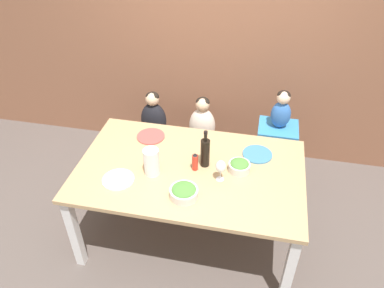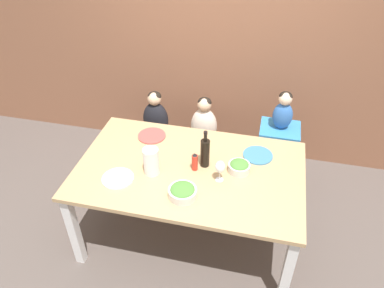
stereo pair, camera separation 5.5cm
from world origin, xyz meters
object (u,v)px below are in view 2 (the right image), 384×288
(wine_bottle, at_px, (205,152))
(chair_far_left, at_px, (157,140))
(salad_bowl_small, at_px, (239,167))
(person_child_center, at_px, (204,122))
(dinner_plate_front_left, at_px, (118,178))
(dinner_plate_back_right, at_px, (258,155))
(dinner_plate_back_left, at_px, (152,136))
(person_child_left, at_px, (156,116))
(salad_bowl_large, at_px, (183,192))
(chair_right_highchair, at_px, (278,142))
(chair_far_center, at_px, (203,147))
(paper_towel_roll, at_px, (151,161))
(person_baby_right, at_px, (283,110))
(wine_glass_near, at_px, (220,167))

(wine_bottle, bearing_deg, chair_far_left, 131.67)
(salad_bowl_small, bearing_deg, person_child_center, 120.15)
(person_child_center, distance_m, wine_bottle, 0.77)
(wine_bottle, relative_size, dinner_plate_front_left, 1.34)
(dinner_plate_front_left, height_order, dinner_plate_back_right, same)
(dinner_plate_back_left, bearing_deg, person_child_left, 104.23)
(salad_bowl_large, relative_size, salad_bowl_small, 1.22)
(chair_far_left, height_order, chair_right_highchair, chair_right_highchair)
(chair_far_left, xyz_separation_m, person_child_left, (0.00, 0.00, 0.30))
(chair_far_center, distance_m, wine_bottle, 0.91)
(salad_bowl_small, bearing_deg, paper_towel_roll, -165.61)
(dinner_plate_back_right, bearing_deg, dinner_plate_front_left, -152.72)
(chair_far_center, height_order, person_baby_right, person_baby_right)
(chair_far_center, relative_size, wine_bottle, 1.40)
(dinner_plate_back_left, bearing_deg, person_baby_right, 22.42)
(paper_towel_roll, bearing_deg, salad_bowl_small, 14.39)
(chair_far_left, distance_m, dinner_plate_front_left, 1.11)
(person_child_left, height_order, dinner_plate_front_left, person_child_left)
(chair_far_left, bearing_deg, dinner_plate_front_left, -88.14)
(person_child_left, xyz_separation_m, dinner_plate_back_right, (1.05, -0.51, 0.09))
(dinner_plate_front_left, xyz_separation_m, dinner_plate_back_right, (1.01, 0.52, 0.00))
(wine_bottle, height_order, salad_bowl_small, wine_bottle)
(wine_bottle, xyz_separation_m, dinner_plate_back_left, (-0.53, 0.27, -0.12))
(dinner_plate_back_left, bearing_deg, salad_bowl_large, -55.56)
(wine_glass_near, height_order, dinner_plate_front_left, wine_glass_near)
(person_baby_right, bearing_deg, dinner_plate_front_left, -138.70)
(paper_towel_roll, bearing_deg, chair_far_center, 75.91)
(person_child_left, distance_m, salad_bowl_large, 1.24)
(chair_far_center, height_order, dinner_plate_front_left, dinner_plate_front_left)
(salad_bowl_small, xyz_separation_m, dinner_plate_back_right, (0.13, 0.22, -0.04))
(dinner_plate_back_left, bearing_deg, person_child_center, 50.29)
(person_child_left, height_order, wine_bottle, wine_bottle)
(paper_towel_roll, xyz_separation_m, dinner_plate_front_left, (-0.23, -0.13, -0.11))
(dinner_plate_back_right, bearing_deg, chair_right_highchair, 71.97)
(person_child_left, xyz_separation_m, dinner_plate_front_left, (0.03, -1.04, 0.09))
(dinner_plate_back_right, bearing_deg, wine_bottle, -152.33)
(person_child_left, xyz_separation_m, salad_bowl_large, (0.56, -1.10, 0.13))
(chair_right_highchair, height_order, dinner_plate_front_left, dinner_plate_front_left)
(wine_glass_near, height_order, dinner_plate_back_right, wine_glass_near)
(chair_right_highchair, xyz_separation_m, wine_bottle, (-0.57, -0.72, 0.33))
(person_baby_right, height_order, dinner_plate_back_left, person_baby_right)
(wine_glass_near, bearing_deg, dinner_plate_back_left, 148.24)
(chair_far_left, xyz_separation_m, dinner_plate_back_right, (1.05, -0.51, 0.40))
(salad_bowl_small, relative_size, dinner_plate_front_left, 0.70)
(person_child_center, distance_m, salad_bowl_large, 1.11)
(chair_far_left, height_order, salad_bowl_small, salad_bowl_small)
(chair_far_center, relative_size, person_child_left, 0.92)
(person_child_center, bearing_deg, salad_bowl_small, -59.85)
(salad_bowl_small, bearing_deg, person_baby_right, 68.18)
(chair_far_center, xyz_separation_m, chair_right_highchair, (0.72, -0.00, 0.19))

